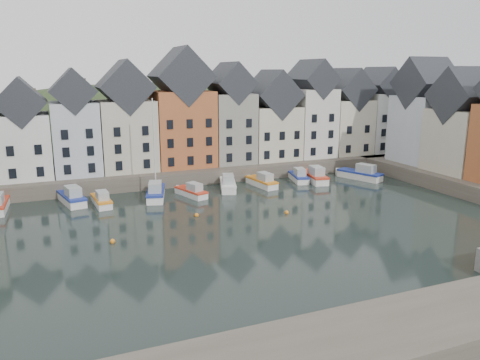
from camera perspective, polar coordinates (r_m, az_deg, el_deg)
ground at (r=47.95m, az=2.13°, el=-6.59°), size 260.00×260.00×0.00m
far_quay at (r=75.04m, az=-7.36°, el=1.36°), size 90.00×16.00×2.00m
hillside at (r=104.59m, az=-10.78°, el=-6.16°), size 153.60×70.40×64.00m
far_terrace at (r=72.83m, az=-4.66°, el=7.34°), size 72.37×8.16×17.78m
right_terrace at (r=73.91m, az=25.83°, el=6.20°), size 8.30×24.25×16.36m
mooring_buoys at (r=51.25m, az=-4.44°, el=-5.13°), size 20.50×5.50×0.50m
boat_b at (r=62.06m, az=-19.82°, el=-2.04°), size 3.45×7.01×2.58m
boat_c at (r=60.11m, az=-16.51°, el=-2.40°), size 2.15×5.70×2.15m
boat_d at (r=61.58m, az=-10.23°, el=-1.49°), size 3.83×7.17×13.09m
boat_e at (r=62.07m, az=-5.90°, el=-1.44°), size 3.36×5.80×2.13m
boat_f at (r=65.31m, az=-1.49°, el=-0.53°), size 3.93×6.85×2.51m
boat_g at (r=67.15m, az=2.73°, el=-0.21°), size 2.69×6.28×2.34m
boat_h at (r=70.97m, az=7.14°, el=0.42°), size 3.19×6.22×2.28m
boat_i at (r=70.95m, az=9.06°, el=0.45°), size 3.29×7.22×2.67m
boat_j at (r=73.91m, az=14.54°, el=0.70°), size 4.58×7.29×2.68m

